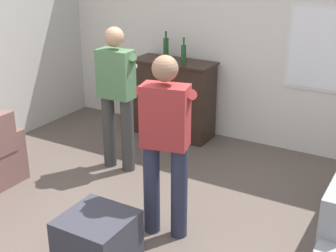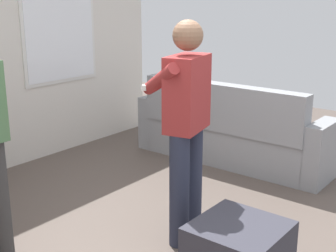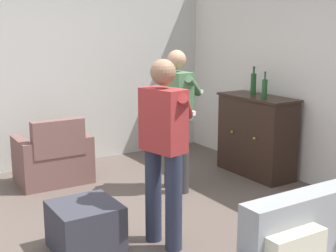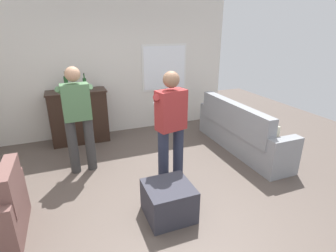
{
  "view_description": "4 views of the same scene",
  "coord_description": "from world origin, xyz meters",
  "px_view_note": "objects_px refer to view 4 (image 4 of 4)",
  "views": [
    {
      "loc": [
        2.22,
        -3.01,
        2.53
      ],
      "look_at": [
        0.31,
        0.29,
        1.02
      ],
      "focal_mm": 50.0,
      "sensor_mm": 36.0,
      "label": 1
    },
    {
      "loc": [
        -2.35,
        -1.77,
        1.85
      ],
      "look_at": [
        0.08,
        0.15,
        0.97
      ],
      "focal_mm": 50.0,
      "sensor_mm": 36.0,
      "label": 2
    },
    {
      "loc": [
        3.71,
        -1.88,
        1.95
      ],
      "look_at": [
        0.09,
        0.39,
        1.03
      ],
      "focal_mm": 50.0,
      "sensor_mm": 36.0,
      "label": 3
    },
    {
      "loc": [
        -0.93,
        -2.94,
        2.21
      ],
      "look_at": [
        0.32,
        0.23,
        0.91
      ],
      "focal_mm": 28.0,
      "sensor_mm": 36.0,
      "label": 4
    }
  ],
  "objects_px": {
    "sideboard_cabinet": "(79,117)",
    "person_standing_right": "(171,125)",
    "bottle_liquor_amber": "(85,84)",
    "ottoman": "(169,201)",
    "couch": "(239,132)",
    "bottle_wine_green": "(66,83)",
    "person_standing_left": "(78,116)"
  },
  "relations": [
    {
      "from": "couch",
      "to": "bottle_wine_green",
      "type": "xyz_separation_m",
      "value": [
        -2.91,
        1.55,
        0.85
      ]
    },
    {
      "from": "sideboard_cabinet",
      "to": "ottoman",
      "type": "xyz_separation_m",
      "value": [
        0.82,
        -2.76,
        -0.32
      ]
    },
    {
      "from": "bottle_wine_green",
      "to": "person_standing_left",
      "type": "bearing_deg",
      "value": -85.62
    },
    {
      "from": "bottle_wine_green",
      "to": "ottoman",
      "type": "xyz_separation_m",
      "value": [
        0.98,
        -2.81,
        -0.99
      ]
    },
    {
      "from": "bottle_liquor_amber",
      "to": "ottoman",
      "type": "relative_size",
      "value": 0.59
    },
    {
      "from": "sideboard_cabinet",
      "to": "person_standing_left",
      "type": "bearing_deg",
      "value": -92.7
    },
    {
      "from": "bottle_wine_green",
      "to": "sideboard_cabinet",
      "type": "bearing_deg",
      "value": -19.55
    },
    {
      "from": "sideboard_cabinet",
      "to": "bottle_wine_green",
      "type": "xyz_separation_m",
      "value": [
        -0.15,
        0.05,
        0.67
      ]
    },
    {
      "from": "bottle_liquor_amber",
      "to": "ottoman",
      "type": "distance_m",
      "value": 2.94
    },
    {
      "from": "couch",
      "to": "ottoman",
      "type": "bearing_deg",
      "value": -146.87
    },
    {
      "from": "bottle_liquor_amber",
      "to": "person_standing_right",
      "type": "xyz_separation_m",
      "value": [
        0.93,
        -2.06,
        -0.25
      ]
    },
    {
      "from": "sideboard_cabinet",
      "to": "person_standing_right",
      "type": "xyz_separation_m",
      "value": [
        1.11,
        -2.11,
        0.41
      ]
    },
    {
      "from": "sideboard_cabinet",
      "to": "bottle_wine_green",
      "type": "distance_m",
      "value": 0.69
    },
    {
      "from": "person_standing_left",
      "to": "person_standing_right",
      "type": "height_order",
      "value": "same"
    },
    {
      "from": "couch",
      "to": "bottle_liquor_amber",
      "type": "xyz_separation_m",
      "value": [
        -2.58,
        1.44,
        0.82
      ]
    },
    {
      "from": "couch",
      "to": "person_standing_right",
      "type": "relative_size",
      "value": 1.36
    },
    {
      "from": "bottle_wine_green",
      "to": "person_standing_right",
      "type": "height_order",
      "value": "person_standing_right"
    },
    {
      "from": "couch",
      "to": "sideboard_cabinet",
      "type": "height_order",
      "value": "sideboard_cabinet"
    },
    {
      "from": "sideboard_cabinet",
      "to": "person_standing_left",
      "type": "xyz_separation_m",
      "value": [
        -0.06,
        -1.21,
        0.41
      ]
    },
    {
      "from": "bottle_liquor_amber",
      "to": "person_standing_right",
      "type": "bearing_deg",
      "value": -65.61
    },
    {
      "from": "sideboard_cabinet",
      "to": "ottoman",
      "type": "bearing_deg",
      "value": -73.38
    },
    {
      "from": "person_standing_right",
      "to": "sideboard_cabinet",
      "type": "bearing_deg",
      "value": 117.67
    },
    {
      "from": "sideboard_cabinet",
      "to": "person_standing_right",
      "type": "height_order",
      "value": "person_standing_right"
    },
    {
      "from": "sideboard_cabinet",
      "to": "bottle_wine_green",
      "type": "height_order",
      "value": "bottle_wine_green"
    },
    {
      "from": "ottoman",
      "to": "person_standing_right",
      "type": "height_order",
      "value": "person_standing_right"
    },
    {
      "from": "person_standing_right",
      "to": "bottle_liquor_amber",
      "type": "bearing_deg",
      "value": 114.39
    },
    {
      "from": "person_standing_left",
      "to": "bottle_liquor_amber",
      "type": "bearing_deg",
      "value": 78.63
    },
    {
      "from": "couch",
      "to": "person_standing_right",
      "type": "xyz_separation_m",
      "value": [
        -1.65,
        -0.62,
        0.58
      ]
    },
    {
      "from": "person_standing_right",
      "to": "bottle_wine_green",
      "type": "bearing_deg",
      "value": 120.21
    },
    {
      "from": "bottle_liquor_amber",
      "to": "person_standing_right",
      "type": "distance_m",
      "value": 2.27
    },
    {
      "from": "bottle_wine_green",
      "to": "ottoman",
      "type": "height_order",
      "value": "bottle_wine_green"
    },
    {
      "from": "couch",
      "to": "sideboard_cabinet",
      "type": "distance_m",
      "value": 3.14
    }
  ]
}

